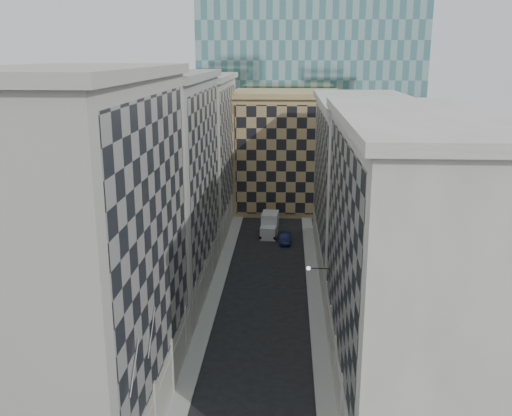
% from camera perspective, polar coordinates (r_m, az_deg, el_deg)
% --- Properties ---
extents(sidewalk_west, '(1.50, 100.00, 0.15)m').
position_cam_1_polar(sidewalk_west, '(58.90, -4.42, -9.29)').
color(sidewalk_west, '#999993').
rests_on(sidewalk_west, ground).
extents(sidewalk_east, '(1.50, 100.00, 0.15)m').
position_cam_1_polar(sidewalk_east, '(58.50, 5.98, -9.50)').
color(sidewalk_east, '#999993').
rests_on(sidewalk_east, ground).
extents(bldg_left_a, '(10.80, 22.80, 23.70)m').
position_cam_1_polar(bldg_left_a, '(38.65, -16.85, -4.51)').
color(bldg_left_a, '#A6A195').
rests_on(bldg_left_a, ground).
extents(bldg_left_b, '(10.80, 22.80, 22.70)m').
position_cam_1_polar(bldg_left_b, '(59.09, -9.68, 2.15)').
color(bldg_left_b, gray).
rests_on(bldg_left_b, ground).
extents(bldg_left_c, '(10.80, 22.80, 21.70)m').
position_cam_1_polar(bldg_left_c, '(80.36, -6.23, 5.34)').
color(bldg_left_c, '#A6A195').
rests_on(bldg_left_c, ground).
extents(bldg_right_a, '(10.80, 26.80, 20.70)m').
position_cam_1_polar(bldg_right_a, '(41.54, 15.10, -5.20)').
color(bldg_right_a, '#B2AFA3').
rests_on(bldg_right_a, ground).
extents(bldg_right_b, '(10.80, 28.80, 19.70)m').
position_cam_1_polar(bldg_right_b, '(67.28, 10.56, 2.40)').
color(bldg_right_b, '#B2AFA3').
rests_on(bldg_right_b, ground).
extents(tan_block, '(16.80, 14.80, 18.80)m').
position_cam_1_polar(tan_block, '(92.23, 3.06, 5.80)').
color(tan_block, '#A38656').
rests_on(tan_block, ground).
extents(church_tower, '(7.20, 7.20, 51.50)m').
position_cam_1_polar(church_tower, '(105.17, 2.11, 16.54)').
color(church_tower, '#2B2721').
rests_on(church_tower, ground).
extents(flagpoles_left, '(0.10, 6.33, 2.33)m').
position_cam_1_polar(flagpoles_left, '(34.39, -11.18, -13.64)').
color(flagpoles_left, gray).
rests_on(flagpoles_left, ground).
extents(bracket_lamp, '(1.98, 0.36, 0.36)m').
position_cam_1_polar(bracket_lamp, '(50.55, 5.48, -6.02)').
color(bracket_lamp, black).
rests_on(bracket_lamp, ground).
extents(box_truck, '(2.54, 5.56, 2.98)m').
position_cam_1_polar(box_truck, '(79.36, 1.36, -1.78)').
color(box_truck, beige).
rests_on(box_truck, ground).
extents(dark_car, '(1.55, 4.15, 1.36)m').
position_cam_1_polar(dark_car, '(76.18, 2.89, -3.01)').
color(dark_car, '#10173B').
rests_on(dark_car, ground).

